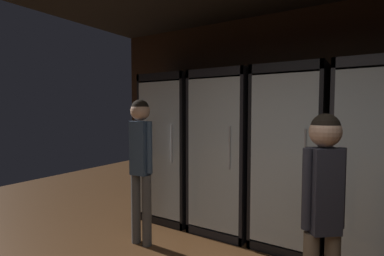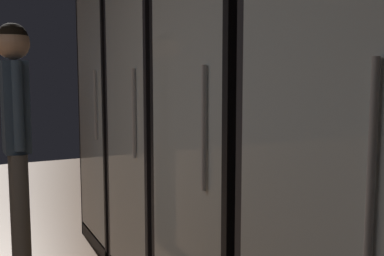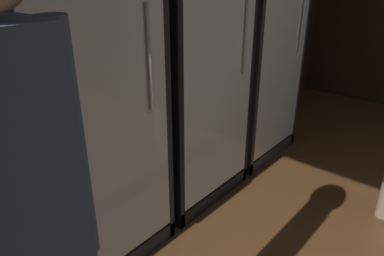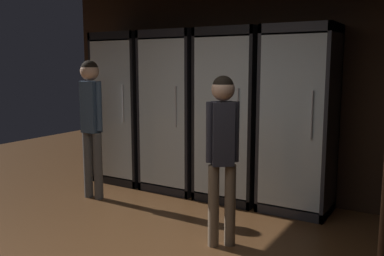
{
  "view_description": "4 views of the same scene",
  "coord_description": "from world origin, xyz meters",
  "px_view_note": "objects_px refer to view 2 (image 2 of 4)",
  "views": [
    {
      "loc": [
        0.53,
        -0.69,
        1.58
      ],
      "look_at": [
        -1.46,
        2.49,
        1.35
      ],
      "focal_mm": 27.17,
      "sensor_mm": 36.0,
      "label": 1
    },
    {
      "loc": [
        1.53,
        1.53,
        1.35
      ],
      "look_at": [
        -0.04,
        2.32,
        1.15
      ],
      "focal_mm": 42.62,
      "sensor_mm": 36.0,
      "label": 2
    },
    {
      "loc": [
        -2.01,
        1.16,
        1.55
      ],
      "look_at": [
        -0.69,
        2.27,
        0.76
      ],
      "focal_mm": 33.68,
      "sensor_mm": 36.0,
      "label": 3
    },
    {
      "loc": [
        1.95,
        -1.95,
        1.66
      ],
      "look_at": [
        -0.82,
        2.66,
        0.85
      ],
      "focal_mm": 39.78,
      "sensor_mm": 36.0,
      "label": 4
    }
  ],
  "objects_px": {
    "cooler_far_left": "(132,118)",
    "cooler_left": "(175,128)",
    "shopper_near": "(16,119)",
    "cooler_center": "(247,146)"
  },
  "relations": [
    {
      "from": "cooler_far_left",
      "to": "cooler_left",
      "type": "distance_m",
      "value": 0.83
    },
    {
      "from": "shopper_near",
      "to": "cooler_left",
      "type": "bearing_deg",
      "value": 53.73
    },
    {
      "from": "cooler_center",
      "to": "shopper_near",
      "type": "xyz_separation_m",
      "value": [
        -1.49,
        -0.89,
        0.04
      ]
    },
    {
      "from": "cooler_left",
      "to": "shopper_near",
      "type": "height_order",
      "value": "cooler_left"
    },
    {
      "from": "shopper_near",
      "to": "cooler_center",
      "type": "bearing_deg",
      "value": 31.01
    },
    {
      "from": "cooler_far_left",
      "to": "cooler_center",
      "type": "height_order",
      "value": "same"
    },
    {
      "from": "cooler_center",
      "to": "shopper_near",
      "type": "bearing_deg",
      "value": -148.99
    },
    {
      "from": "cooler_left",
      "to": "shopper_near",
      "type": "xyz_separation_m",
      "value": [
        -0.65,
        -0.89,
        0.04
      ]
    },
    {
      "from": "cooler_left",
      "to": "cooler_center",
      "type": "relative_size",
      "value": 1.0
    },
    {
      "from": "cooler_far_left",
      "to": "cooler_center",
      "type": "distance_m",
      "value": 1.66
    }
  ]
}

